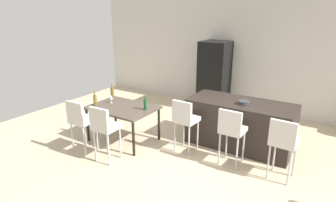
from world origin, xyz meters
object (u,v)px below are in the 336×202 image
object	(u,v)px
wine_bottle_corner	(112,92)
dining_chair_near	(80,119)
wine_glass_left	(111,97)
refrigerator	(214,76)
wine_bottle_inner	(145,104)
fruit_bowl	(244,103)
wine_bottle_middle	(95,100)
bar_chair_middle	(232,128)
dining_chair_far	(104,125)
bar_chair_left	(185,118)
bar_chair_right	(284,140)
kitchen_island	(240,124)
dining_table	(123,110)

from	to	relation	value
wine_bottle_corner	dining_chair_near	bearing A→B (deg)	-76.37
wine_glass_left	refrigerator	world-z (taller)	refrigerator
wine_bottle_inner	fruit_bowl	size ratio (longest dim) A/B	1.34
wine_bottle_middle	bar_chair_middle	bearing A→B (deg)	9.44
wine_bottle_inner	dining_chair_near	bearing A→B (deg)	-130.06
dining_chair_far	bar_chair_middle	bearing A→B (deg)	29.05
dining_chair_far	wine_bottle_inner	xyz separation A→B (m)	(0.20, 0.95, 0.16)
bar_chair_middle	refrigerator	size ratio (longest dim) A/B	0.57
bar_chair_left	wine_bottle_inner	bearing A→B (deg)	-171.36
dining_chair_near	wine_bottle_middle	size ratio (longest dim) A/B	3.46
bar_chair_right	dining_chair_far	world-z (taller)	same
kitchen_island	wine_glass_left	distance (m)	2.71
bar_chair_right	refrigerator	bearing A→B (deg)	131.88
bar_chair_right	wine_bottle_inner	distance (m)	2.59
bar_chair_left	wine_bottle_inner	world-z (taller)	bar_chair_left
bar_chair_middle	dining_table	bearing A→B (deg)	-173.99
kitchen_island	bar_chair_right	distance (m)	1.30
wine_glass_left	fruit_bowl	xyz separation A→B (m)	(2.56, 0.88, 0.09)
dining_table	wine_bottle_inner	size ratio (longest dim) A/B	4.73
kitchen_island	bar_chair_right	world-z (taller)	bar_chair_right
kitchen_island	dining_chair_far	xyz separation A→B (m)	(-1.81, -1.91, 0.24)
bar_chair_middle	dining_table	size ratio (longest dim) A/B	0.79
bar_chair_middle	dining_table	world-z (taller)	bar_chair_middle
dining_chair_near	wine_bottle_corner	xyz separation A→B (m)	(-0.29, 1.18, 0.17)
kitchen_island	bar_chair_left	distance (m)	1.17
wine_bottle_corner	refrigerator	size ratio (longest dim) A/B	0.17
dining_chair_far	wine_bottle_corner	xyz separation A→B (m)	(-0.89, 1.18, 0.17)
dining_chair_near	fruit_bowl	distance (m)	3.08
bar_chair_right	dining_table	distance (m)	3.09
kitchen_island	bar_chair_right	bearing A→B (deg)	-40.58
dining_chair_far	wine_glass_left	world-z (taller)	dining_chair_far
dining_chair_near	dining_table	bearing A→B (deg)	70.43
kitchen_island	dining_chair_near	size ratio (longest dim) A/B	1.93
kitchen_island	wine_glass_left	bearing A→B (deg)	-158.16
fruit_bowl	wine_bottle_middle	bearing A→B (deg)	-156.62
bar_chair_left	wine_bottle_inner	xyz separation A→B (m)	(-0.82, -0.13, 0.16)
kitchen_island	dining_chair_near	xyz separation A→B (m)	(-2.41, -1.91, 0.24)
dining_chair_near	fruit_bowl	xyz separation A→B (m)	(2.49, 1.79, 0.26)
dining_chair_near	bar_chair_right	bearing A→B (deg)	17.65
bar_chair_left	dining_chair_near	bearing A→B (deg)	-146.46
dining_chair_near	wine_bottle_inner	bearing A→B (deg)	49.94
fruit_bowl	wine_glass_left	bearing A→B (deg)	-160.99
wine_glass_left	fruit_bowl	world-z (taller)	fruit_bowl
dining_table	fruit_bowl	world-z (taller)	fruit_bowl
bar_chair_middle	dining_chair_near	world-z (taller)	same
wine_bottle_inner	refrigerator	bearing A→B (deg)	84.51
dining_chair_near	wine_glass_left	world-z (taller)	dining_chair_near
dining_chair_far	wine_bottle_inner	bearing A→B (deg)	78.23
wine_bottle_inner	fruit_bowl	world-z (taller)	wine_bottle_inner
dining_chair_near	wine_glass_left	size ratio (longest dim) A/B	6.03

